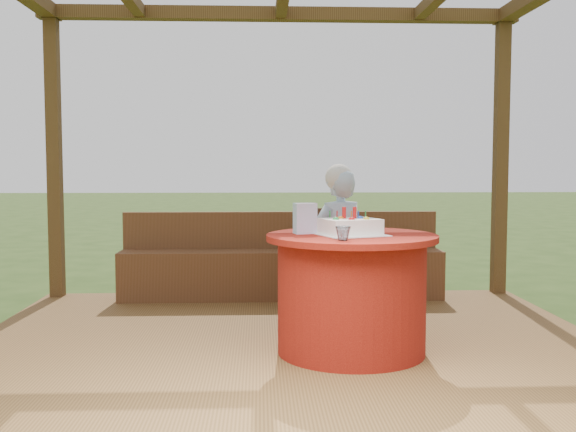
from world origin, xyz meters
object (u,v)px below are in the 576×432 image
(bench, at_px, (281,270))
(birthday_cake, at_px, (350,227))
(gift_bag, at_px, (305,218))
(elderly_woman, at_px, (339,244))
(drinking_glass, at_px, (343,233))
(table, at_px, (351,293))
(chair, at_px, (320,254))

(bench, distance_m, birthday_cake, 2.04)
(gift_bag, bearing_deg, elderly_woman, 51.72)
(drinking_glass, bearing_deg, bench, 97.59)
(table, bearing_deg, elderly_woman, 89.79)
(chair, xyz_separation_m, gift_bag, (-0.22, -1.26, 0.41))
(elderly_woman, distance_m, birthday_cake, 0.81)
(bench, distance_m, chair, 0.68)
(elderly_woman, relative_size, gift_bag, 6.15)
(elderly_woman, height_order, gift_bag, elderly_woman)
(elderly_woman, xyz_separation_m, birthday_cake, (-0.02, -0.78, 0.21))
(table, bearing_deg, drinking_glass, -106.07)
(birthday_cake, bearing_deg, gift_bag, 161.43)
(chair, bearing_deg, elderly_woman, -81.11)
(bench, bearing_deg, elderly_woman, -70.36)
(bench, xyz_separation_m, chair, (0.31, -0.56, 0.22))
(birthday_cake, relative_size, gift_bag, 2.51)
(elderly_woman, distance_m, drinking_glass, 1.14)
(elderly_woman, relative_size, drinking_glass, 13.41)
(bench, bearing_deg, birthday_cake, -78.59)
(bench, xyz_separation_m, elderly_woman, (0.40, -1.13, 0.37))
(chair, xyz_separation_m, elderly_woman, (0.09, -0.57, 0.15))
(gift_bag, xyz_separation_m, drinking_glass, (0.20, -0.43, -0.06))
(table, relative_size, gift_bag, 5.52)
(chair, bearing_deg, bench, 119.35)
(table, relative_size, drinking_glass, 12.05)
(birthday_cake, relative_size, drinking_glass, 5.47)
(bench, distance_m, table, 1.94)
(table, height_order, elderly_woman, elderly_woman)
(bench, height_order, elderly_woman, elderly_woman)
(bench, distance_m, gift_bag, 1.93)
(table, distance_m, elderly_woman, 0.79)
(chair, height_order, gift_bag, gift_bag)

